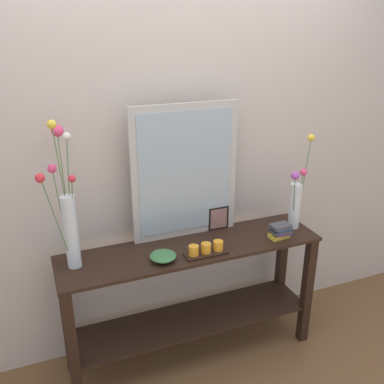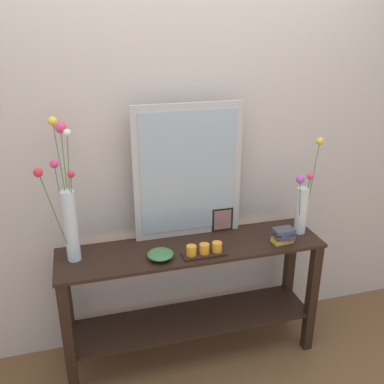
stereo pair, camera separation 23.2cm
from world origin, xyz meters
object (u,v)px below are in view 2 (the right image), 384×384
at_px(console_table, 192,288).
at_px(mirror_leaning, 188,172).
at_px(decorative_bowl, 160,254).
at_px(candle_tray, 204,250).
at_px(vase_right, 303,204).
at_px(book_stack, 284,235).
at_px(tall_vase_left, 68,209).
at_px(picture_frame_small, 222,219).

distance_m(console_table, mirror_leaning, 0.70).
relative_size(console_table, decorative_bowl, 10.61).
distance_m(console_table, decorative_bowl, 0.38).
bearing_deg(candle_tray, decorative_bowl, 174.13).
distance_m(vase_right, book_stack, 0.23).
height_order(console_table, mirror_leaning, mirror_leaning).
relative_size(mirror_leaning, decorative_bowl, 5.51).
distance_m(mirror_leaning, book_stack, 0.67).
height_order(tall_vase_left, book_stack, tall_vase_left).
height_order(console_table, tall_vase_left, tall_vase_left).
distance_m(candle_tray, decorative_bowl, 0.24).
distance_m(mirror_leaning, vase_right, 0.72).
xyz_separation_m(console_table, vase_right, (0.69, -0.01, 0.47)).
relative_size(console_table, vase_right, 2.63).
bearing_deg(book_stack, picture_frame_small, 140.52).
bearing_deg(console_table, mirror_leaning, 82.54).
relative_size(picture_frame_small, book_stack, 1.18).
xyz_separation_m(vase_right, decorative_bowl, (-0.89, -0.08, -0.17)).
relative_size(vase_right, picture_frame_small, 3.89).
bearing_deg(picture_frame_small, decorative_bowl, -152.01).
height_order(mirror_leaning, book_stack, mirror_leaning).
xyz_separation_m(vase_right, candle_tray, (-0.65, -0.10, -0.17)).
bearing_deg(console_table, book_stack, -10.13).
distance_m(mirror_leaning, decorative_bowl, 0.50).
distance_m(tall_vase_left, vase_right, 1.35).
distance_m(picture_frame_small, decorative_bowl, 0.50).
bearing_deg(console_table, vase_right, -0.61).
distance_m(mirror_leaning, picture_frame_small, 0.39).
xyz_separation_m(tall_vase_left, candle_tray, (0.70, -0.15, -0.27)).
xyz_separation_m(console_table, decorative_bowl, (-0.20, -0.08, 0.31)).
relative_size(tall_vase_left, candle_tray, 3.20).
xyz_separation_m(tall_vase_left, picture_frame_small, (0.89, 0.10, -0.22)).
bearing_deg(candle_tray, vase_right, 8.94).
xyz_separation_m(picture_frame_small, book_stack, (0.29, -0.24, -0.03)).
height_order(console_table, candle_tray, candle_tray).
bearing_deg(mirror_leaning, tall_vase_left, -170.68).
xyz_separation_m(console_table, candle_tray, (0.04, -0.11, 0.31)).
distance_m(vase_right, picture_frame_small, 0.49).
relative_size(mirror_leaning, tall_vase_left, 1.02).
distance_m(vase_right, candle_tray, 0.67).
distance_m(console_table, candle_tray, 0.33).
distance_m(console_table, tall_vase_left, 0.88).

